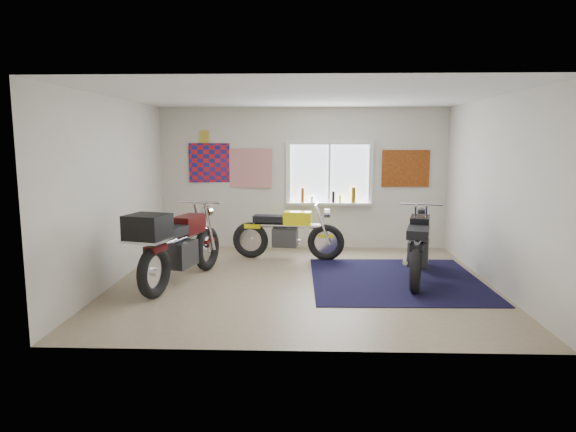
{
  "coord_description": "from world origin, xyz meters",
  "views": [
    {
      "loc": [
        0.05,
        -7.38,
        2.1
      ],
      "look_at": [
        -0.22,
        0.4,
        0.93
      ],
      "focal_mm": 32.0,
      "sensor_mm": 36.0,
      "label": 1
    }
  ],
  "objects_px": {
    "black_chrome_bike": "(418,248)",
    "yellow_triumph": "(287,234)",
    "maroon_tourer": "(176,245)",
    "navy_rug": "(396,280)"
  },
  "relations": [
    {
      "from": "maroon_tourer",
      "to": "yellow_triumph",
      "type": "bearing_deg",
      "value": -25.53
    },
    {
      "from": "yellow_triumph",
      "to": "black_chrome_bike",
      "type": "relative_size",
      "value": 0.94
    },
    {
      "from": "maroon_tourer",
      "to": "black_chrome_bike",
      "type": "bearing_deg",
      "value": -66.75
    },
    {
      "from": "navy_rug",
      "to": "maroon_tourer",
      "type": "distance_m",
      "value": 3.29
    },
    {
      "from": "navy_rug",
      "to": "yellow_triumph",
      "type": "distance_m",
      "value": 2.19
    },
    {
      "from": "yellow_triumph",
      "to": "maroon_tourer",
      "type": "distance_m",
      "value": 2.33
    },
    {
      "from": "navy_rug",
      "to": "yellow_triumph",
      "type": "bearing_deg",
      "value": 141.56
    },
    {
      "from": "yellow_triumph",
      "to": "black_chrome_bike",
      "type": "height_order",
      "value": "black_chrome_bike"
    },
    {
      "from": "black_chrome_bike",
      "to": "yellow_triumph",
      "type": "bearing_deg",
      "value": 72.34
    },
    {
      "from": "black_chrome_bike",
      "to": "navy_rug",
      "type": "bearing_deg",
      "value": 114.71
    }
  ]
}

